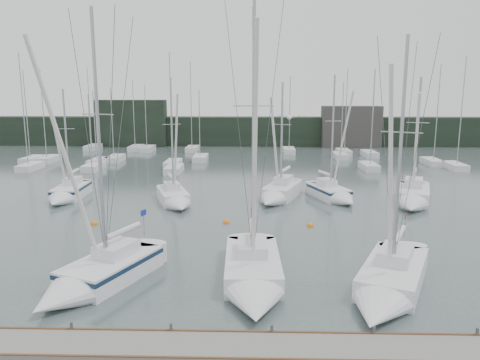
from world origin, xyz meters
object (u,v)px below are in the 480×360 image
sailboat_near_left (91,279)px  sailboat_mid_a (67,194)px  sailboat_mid_e (412,199)px  buoy_b (310,226)px  sailboat_mid_c (278,194)px  sailboat_mid_d (335,195)px  buoy_a (226,223)px  sailboat_near_right (387,288)px  sailboat_mid_b (176,200)px  buoy_c (94,224)px  sailboat_near_center (254,281)px

sailboat_near_left → sailboat_mid_a: (-8.79, 18.96, -0.03)m
sailboat_mid_e → buoy_b: 11.40m
sailboat_mid_c → sailboat_mid_d: 5.16m
sailboat_mid_c → buoy_a: (-4.20, -7.14, -0.57)m
sailboat_near_right → sailboat_mid_c: size_ratio=1.19×
sailboat_near_right → sailboat_mid_b: (-13.06, 17.73, 0.01)m
sailboat_mid_c → buoy_a: 8.30m
sailboat_mid_b → sailboat_mid_e: (20.30, 0.59, 0.08)m
sailboat_mid_b → sailboat_mid_d: 14.17m
sailboat_near_left → sailboat_near_right: sailboat_near_left is taller
sailboat_mid_d → buoy_a: 11.89m
sailboat_mid_e → buoy_c: size_ratio=21.61×
buoy_a → sailboat_mid_c: bearing=59.6°
sailboat_near_left → sailboat_mid_a: 20.90m
sailboat_near_left → sailboat_mid_c: size_ratio=1.30×
sailboat_near_left → sailboat_mid_c: (10.21, 19.28, -0.01)m
sailboat_mid_d → buoy_c: sailboat_mid_d is taller
sailboat_mid_d → sailboat_mid_e: bearing=-34.2°
sailboat_mid_c → buoy_a: sailboat_mid_c is taller
buoy_a → buoy_b: 6.25m
sailboat_mid_b → buoy_c: size_ratio=21.23×
sailboat_near_left → sailboat_mid_e: (21.67, 17.78, 0.02)m
buoy_a → buoy_c: size_ratio=0.98×
sailboat_near_right → sailboat_mid_a: (-23.21, 19.50, 0.03)m
sailboat_mid_a → sailboat_mid_e: 30.48m
sailboat_mid_c → buoy_a: size_ratio=21.01×
sailboat_mid_b → buoy_a: (4.64, -5.06, -0.52)m
sailboat_mid_c → sailboat_mid_e: size_ratio=0.95×
buoy_a → buoy_c: bearing=-176.0°
sailboat_near_left → sailboat_mid_a: sailboat_near_left is taller
sailboat_mid_c → buoy_a: bearing=-101.1°
sailboat_near_left → buoy_b: bearing=65.6°
sailboat_near_left → buoy_b: (12.21, 11.43, -0.58)m
sailboat_mid_c → sailboat_mid_d: size_ratio=0.95×
sailboat_near_left → sailboat_mid_a: size_ratio=1.38×
sailboat_mid_a → buoy_a: sailboat_mid_a is taller
sailboat_mid_d → buoy_c: bearing=-176.4°
sailboat_near_right → sailboat_mid_e: size_ratio=1.13×
sailboat_mid_a → sailboat_mid_d: sailboat_mid_d is taller
sailboat_near_center → sailboat_mid_c: sailboat_near_center is taller
buoy_b → sailboat_near_left: bearing=-136.9°
sailboat_near_center → buoy_a: (-2.06, 11.96, -0.51)m
sailboat_mid_c → buoy_c: size_ratio=20.63×
sailboat_near_right → sailboat_near_center: bearing=-161.4°
buoy_a → sailboat_near_center: bearing=-80.2°
sailboat_mid_d → sailboat_near_center: bearing=-129.9°
sailboat_mid_b → sailboat_mid_e: sailboat_mid_e is taller
sailboat_mid_b → buoy_a: 6.88m
sailboat_near_right → sailboat_mid_a: bearing=165.0°
sailboat_mid_d → buoy_b: sailboat_mid_d is taller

